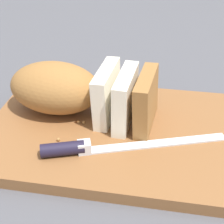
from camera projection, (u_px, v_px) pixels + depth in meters
name	position (u px, v px, depth m)	size (l,w,h in m)	color
ground_plane	(112.00, 136.00, 0.57)	(3.00, 3.00, 0.00)	#4C4C51
cutting_board	(112.00, 131.00, 0.57)	(0.43, 0.30, 0.02)	brown
bread_loaf	(75.00, 90.00, 0.58)	(0.27, 0.13, 0.09)	#996633
bread_knife	(90.00, 147.00, 0.50)	(0.29, 0.12, 0.02)	silver
crumb_near_knife	(79.00, 121.00, 0.57)	(0.01, 0.01, 0.01)	#A8753D
crumb_near_loaf	(58.00, 139.00, 0.53)	(0.01, 0.01, 0.01)	#A8753D
crumb_stray_left	(84.00, 123.00, 0.57)	(0.01, 0.01, 0.01)	#A8753D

